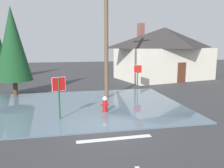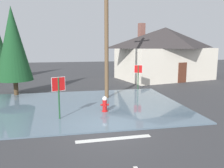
{
  "view_description": "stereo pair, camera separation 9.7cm",
  "coord_description": "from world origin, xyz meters",
  "px_view_note": "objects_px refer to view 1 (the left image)",
  "views": [
    {
      "loc": [
        -1.93,
        -10.28,
        3.87
      ],
      "look_at": [
        0.98,
        3.9,
        1.37
      ],
      "focal_mm": 37.95,
      "sensor_mm": 36.0,
      "label": 1
    },
    {
      "loc": [
        -1.83,
        -10.3,
        3.87
      ],
      "look_at": [
        0.98,
        3.9,
        1.37
      ],
      "focal_mm": 37.95,
      "sensor_mm": 36.0,
      "label": 2
    }
  ],
  "objects_px": {
    "house": "(164,52)",
    "pine_tree_tall_left": "(12,44)",
    "utility_pole": "(106,26)",
    "stop_sign_far": "(138,72)",
    "fire_hydrant": "(105,105)",
    "stop_sign_near": "(59,90)"
  },
  "relations": [
    {
      "from": "house",
      "to": "pine_tree_tall_left",
      "type": "xyz_separation_m",
      "value": [
        -14.34,
        -6.03,
        0.94
      ]
    },
    {
      "from": "utility_pole",
      "to": "stop_sign_far",
      "type": "xyz_separation_m",
      "value": [
        3.11,
        2.6,
        -3.52
      ]
    },
    {
      "from": "house",
      "to": "stop_sign_far",
      "type": "bearing_deg",
      "value": -129.95
    },
    {
      "from": "pine_tree_tall_left",
      "to": "stop_sign_far",
      "type": "bearing_deg",
      "value": 2.0
    },
    {
      "from": "utility_pole",
      "to": "house",
      "type": "bearing_deg",
      "value": 46.44
    },
    {
      "from": "stop_sign_far",
      "to": "house",
      "type": "relative_size",
      "value": 0.19
    },
    {
      "from": "utility_pole",
      "to": "stop_sign_far",
      "type": "distance_m",
      "value": 5.37
    },
    {
      "from": "fire_hydrant",
      "to": "stop_sign_far",
      "type": "height_order",
      "value": "stop_sign_far"
    },
    {
      "from": "house",
      "to": "pine_tree_tall_left",
      "type": "distance_m",
      "value": 15.59
    },
    {
      "from": "stop_sign_near",
      "to": "pine_tree_tall_left",
      "type": "height_order",
      "value": "pine_tree_tall_left"
    },
    {
      "from": "fire_hydrant",
      "to": "house",
      "type": "height_order",
      "value": "house"
    },
    {
      "from": "utility_pole",
      "to": "pine_tree_tall_left",
      "type": "xyz_separation_m",
      "value": [
        -6.46,
        2.26,
        -1.18
      ]
    },
    {
      "from": "stop_sign_far",
      "to": "fire_hydrant",
      "type": "bearing_deg",
      "value": -122.68
    },
    {
      "from": "stop_sign_near",
      "to": "house",
      "type": "distance_m",
      "value": 16.72
    },
    {
      "from": "stop_sign_near",
      "to": "stop_sign_far",
      "type": "xyz_separation_m",
      "value": [
        6.28,
        6.79,
        -0.09
      ]
    },
    {
      "from": "stop_sign_near",
      "to": "stop_sign_far",
      "type": "bearing_deg",
      "value": 47.21
    },
    {
      "from": "fire_hydrant",
      "to": "stop_sign_far",
      "type": "bearing_deg",
      "value": 57.32
    },
    {
      "from": "fire_hydrant",
      "to": "house",
      "type": "distance_m",
      "value": 14.65
    },
    {
      "from": "utility_pole",
      "to": "stop_sign_near",
      "type": "bearing_deg",
      "value": -127.1
    },
    {
      "from": "stop_sign_near",
      "to": "stop_sign_far",
      "type": "height_order",
      "value": "stop_sign_near"
    },
    {
      "from": "utility_pole",
      "to": "house",
      "type": "relative_size",
      "value": 0.85
    },
    {
      "from": "stop_sign_near",
      "to": "house",
      "type": "relative_size",
      "value": 0.2
    }
  ]
}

